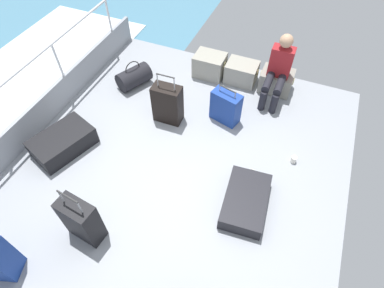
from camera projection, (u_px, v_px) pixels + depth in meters
ground_plane at (175, 173)px, 4.26m from camera, size 4.40×5.20×0.06m
gunwale_port at (39, 116)px, 4.59m from camera, size 0.06×5.20×0.45m
railing_port at (23, 86)px, 4.16m from camera, size 0.04×4.20×1.02m
cargo_crate_0 at (210, 65)px, 5.40m from camera, size 0.54×0.40×0.39m
cargo_crate_1 at (242, 72)px, 5.31m from camera, size 0.55×0.40×0.35m
cargo_crate_2 at (276, 81)px, 5.18m from camera, size 0.55×0.40×0.34m
passenger_seated at (279, 69)px, 4.79m from camera, size 0.34×0.66×1.04m
suitcase_0 at (63, 142)px, 4.39m from camera, size 0.76×0.94×0.27m
suitcase_1 at (226, 107)px, 4.66m from camera, size 0.48×0.33×0.61m
suitcase_4 at (81, 220)px, 3.45m from camera, size 0.44×0.27×0.84m
suitcase_5 at (246, 201)px, 3.84m from camera, size 0.58×0.85×0.21m
suitcase_6 at (168, 104)px, 4.63m from camera, size 0.43×0.25×0.83m
duffel_bag at (134, 77)px, 5.25m from camera, size 0.53×0.63×0.47m
paper_cup at (294, 159)px, 4.31m from camera, size 0.08×0.08×0.10m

